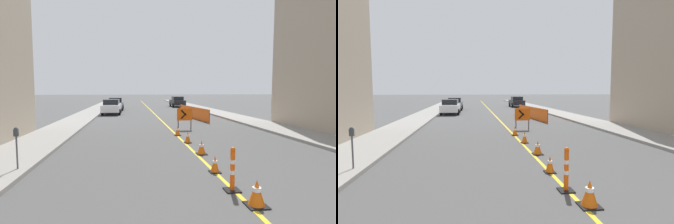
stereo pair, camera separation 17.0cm
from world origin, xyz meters
The scene contains 15 objects.
lane_stripe centered at (0.00, 32.68, 0.00)m, with size 0.12×65.36×0.01m.
sidewalk_left centered at (-6.98, 32.68, 0.07)m, with size 2.54×65.36×0.14m.
sidewalk_right centered at (6.98, 32.68, 0.07)m, with size 2.54×65.36×0.14m.
traffic_cone_second centered at (0.14, 6.28, 0.29)m, with size 0.46×0.46×0.60m.
traffic_cone_third centered at (-0.01, 8.71, 0.26)m, with size 0.34×0.34×0.53m.
traffic_cone_fourth centered at (0.20, 11.01, 0.27)m, with size 0.42×0.42×0.55m.
traffic_cone_fifth centered at (0.15, 13.31, 0.28)m, with size 0.35×0.35×0.56m.
traffic_cone_farthest centered at (0.04, 15.44, 0.26)m, with size 0.35×0.35×0.54m.
delineator_post_front centered at (-0.05, 7.19, 0.49)m, with size 0.38×0.38×1.14m.
arrow_barricade_primary centered at (0.88, 17.53, 0.95)m, with size 0.99×0.09×1.40m.
safety_mesh_fence centered at (3.06, 24.19, 0.53)m, with size 0.87×7.49×1.05m.
parked_car_curb_near centered at (-4.53, 29.35, 0.80)m, with size 1.95×4.36×1.59m.
parked_car_curb_mid centered at (-4.41, 35.16, 0.80)m, with size 1.93×4.31×1.59m.
parked_car_curb_far centered at (4.55, 40.35, 0.80)m, with size 1.94×4.32×1.59m.
parking_meter_near_curb centered at (-6.06, 9.50, 1.05)m, with size 0.12×0.11×1.30m.
Camera 1 is at (-2.60, 1.02, 2.56)m, focal length 28.00 mm.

